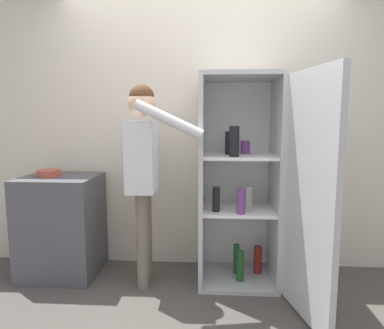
# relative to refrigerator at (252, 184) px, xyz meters

# --- Properties ---
(ground_plane) EXTENTS (12.00, 12.00, 0.00)m
(ground_plane) POSITION_rel_refrigerator_xyz_m (-0.44, -0.54, -0.87)
(ground_plane) COLOR #4C4742
(wall_back) EXTENTS (7.00, 0.06, 2.55)m
(wall_back) POSITION_rel_refrigerator_xyz_m (-0.44, 0.44, 0.41)
(wall_back) COLOR beige
(wall_back) RESTS_ON ground_plane
(refrigerator) EXTENTS (0.85, 1.23, 1.75)m
(refrigerator) POSITION_rel_refrigerator_xyz_m (0.00, 0.00, 0.00)
(refrigerator) COLOR #B7BABC
(refrigerator) RESTS_ON ground_plane
(person) EXTENTS (0.62, 0.52, 1.66)m
(person) POSITION_rel_refrigerator_xyz_m (-0.88, -0.04, 0.21)
(person) COLOR #726656
(person) RESTS_ON ground_plane
(counter) EXTENTS (0.65, 0.57, 0.89)m
(counter) POSITION_rel_refrigerator_xyz_m (-1.67, 0.11, -0.42)
(counter) COLOR #4C4C51
(counter) RESTS_ON ground_plane
(bowl) EXTENTS (0.20, 0.20, 0.06)m
(bowl) POSITION_rel_refrigerator_xyz_m (-1.76, 0.11, 0.05)
(bowl) COLOR #B24738
(bowl) RESTS_ON counter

